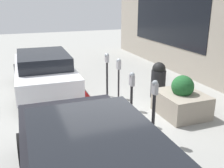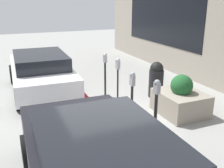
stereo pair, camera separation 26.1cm
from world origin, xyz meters
The scene contains 10 objects.
ground_plane centered at (0.00, 0.00, 0.00)m, with size 40.00×40.00×0.00m, color #999993.
curb_strip centered at (0.00, 0.08, 0.02)m, with size 19.00×0.16×0.04m.
parking_meter_nearest centered at (-1.56, -0.55, 0.93)m, with size 0.16×0.13×1.46m.
parking_meter_second centered at (-0.51, -0.50, 0.93)m, with size 0.16×0.14×1.37m.
parking_meter_middle centered at (0.53, -0.57, 1.06)m, with size 0.14×0.12×1.49m.
parking_meter_fourth centered at (1.55, -0.58, 0.98)m, with size 0.16×0.14×1.45m.
planter_box centered at (-0.56, -2.00, 0.41)m, with size 1.34×1.16×1.14m.
parked_car_front centered at (-3.02, 1.29, 0.76)m, with size 4.47×2.07×1.38m.
parked_car_middle centered at (2.82, 1.29, 0.75)m, with size 4.55×1.96×1.37m.
trash_bin centered at (0.86, -2.10, 0.60)m, with size 0.47×0.47×1.18m.
Camera 2 is at (-6.08, 2.43, 3.09)m, focal length 42.00 mm.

